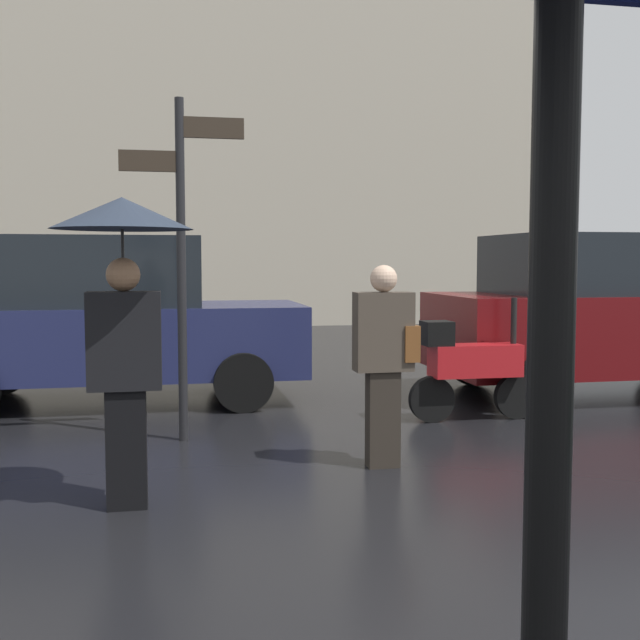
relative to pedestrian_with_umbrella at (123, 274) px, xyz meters
The scene contains 7 objects.
pedestrian_with_umbrella is the anchor object (origin of this frame).
pedestrian_with_bag 2.12m from the pedestrian_with_umbrella, 18.46° to the left, with size 0.49×0.24×1.57m.
parked_scooter 4.00m from the pedestrian_with_umbrella, 33.37° to the left, with size 1.37×0.32×1.23m.
parked_car_left 6.34m from the pedestrian_with_umbrella, 31.14° to the left, with size 4.14×2.02×1.91m.
parked_car_right 3.91m from the pedestrian_with_umbrella, 95.95° to the left, with size 4.23×1.83×1.87m.
street_signpost 1.90m from the pedestrian_with_umbrella, 77.71° to the left, with size 1.08×0.08×3.02m.
building_block 15.66m from the pedestrian_with_umbrella, 85.74° to the left, with size 18.08×2.29×13.91m, color #B2A893.
Camera 1 is at (-0.80, -2.02, 1.60)m, focal length 42.86 mm.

